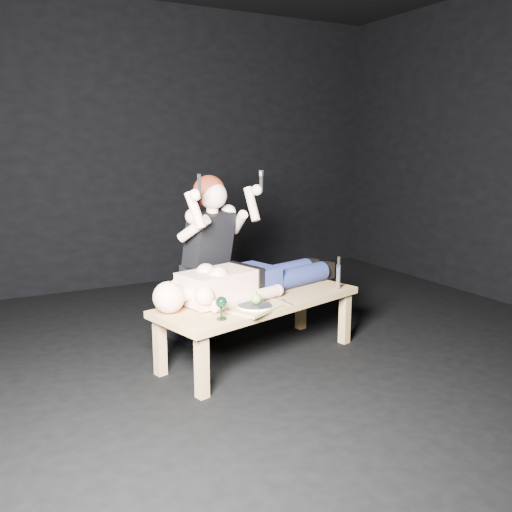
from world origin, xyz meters
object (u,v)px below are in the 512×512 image
(serving_tray, at_px, (254,308))
(goblet, at_px, (221,308))
(kneeling_woman, at_px, (202,258))
(carving_knife, at_px, (339,273))
(table, at_px, (259,328))
(lying_man, at_px, (251,276))

(serving_tray, bearing_deg, goblet, -163.81)
(kneeling_woman, bearing_deg, carving_knife, -49.24)
(table, distance_m, carving_knife, 0.74)
(goblet, xyz_separation_m, carving_knife, (1.09, 0.26, 0.05))
(goblet, distance_m, carving_knife, 1.12)
(kneeling_woman, relative_size, carving_knife, 5.36)
(kneeling_woman, bearing_deg, lying_man, -72.82)
(table, height_order, kneeling_woman, kneeling_woman)
(kneeling_woman, bearing_deg, serving_tray, -101.57)
(goblet, bearing_deg, lying_man, 45.41)
(serving_tray, bearing_deg, table, 55.16)
(lying_man, relative_size, kneeling_woman, 1.17)
(serving_tray, bearing_deg, kneeling_woman, 95.37)
(table, bearing_deg, serving_tray, -139.51)
(table, bearing_deg, kneeling_woman, 99.98)
(goblet, bearing_deg, table, 35.46)
(serving_tray, distance_m, goblet, 0.30)
(table, xyz_separation_m, lying_man, (0.01, 0.14, 0.36))
(serving_tray, xyz_separation_m, goblet, (-0.28, -0.08, 0.07))
(lying_man, xyz_separation_m, kneeling_woman, (-0.24, 0.36, 0.09))
(goblet, relative_size, carving_knife, 0.60)
(carving_knife, bearing_deg, kneeling_woman, 133.02)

